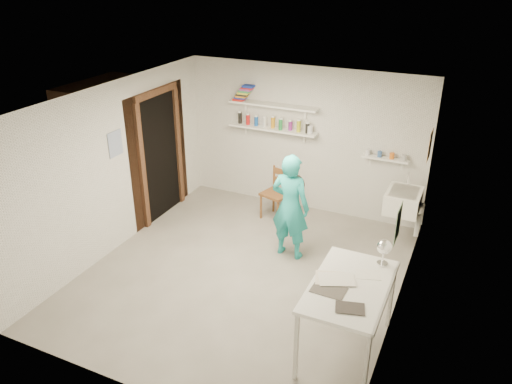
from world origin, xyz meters
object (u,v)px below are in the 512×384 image
at_px(wall_clock, 295,184).
at_px(desk_lamp, 384,247).
at_px(belfast_sink, 403,201).
at_px(wooden_chair, 276,194).
at_px(work_table, 347,318).
at_px(man, 290,207).

relative_size(wall_clock, desk_lamp, 1.71).
distance_m(belfast_sink, wooden_chair, 1.99).
xyz_separation_m(work_table, desk_lamp, (0.21, 0.52, 0.65)).
xyz_separation_m(man, wooden_chair, (-0.61, 0.94, -0.33)).
distance_m(belfast_sink, wall_clock, 1.62).
relative_size(man, wall_clock, 5.56).
xyz_separation_m(belfast_sink, wall_clock, (-1.39, -0.77, 0.33)).
relative_size(man, desk_lamp, 9.53).
bearing_deg(work_table, belfast_sink, 87.53).
bearing_deg(wall_clock, desk_lamp, -35.44).
relative_size(wooden_chair, desk_lamp, 5.40).
distance_m(wall_clock, work_table, 2.27).
xyz_separation_m(wall_clock, wooden_chair, (-0.59, 0.73, -0.59)).
bearing_deg(work_table, wooden_chair, 126.64).
xyz_separation_m(man, work_table, (1.26, -1.56, -0.34)).
bearing_deg(desk_lamp, man, 144.59).
xyz_separation_m(wooden_chair, desk_lamp, (2.08, -1.99, 0.64)).
xyz_separation_m(wooden_chair, work_table, (1.87, -2.51, -0.01)).
distance_m(man, wall_clock, 0.34).
height_order(wall_clock, work_table, wall_clock).
height_order(wooden_chair, work_table, wooden_chair).
distance_m(wooden_chair, work_table, 3.13).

